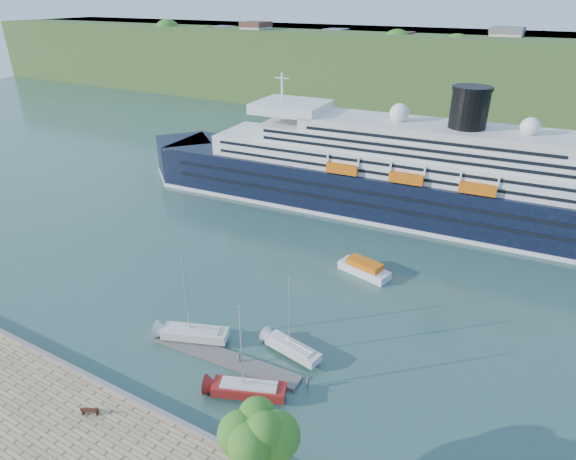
# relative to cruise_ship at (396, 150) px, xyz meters

# --- Properties ---
(ground) EXTENTS (400.00, 400.00, 0.00)m
(ground) POSITION_rel_cruise_ship_xyz_m (-5.39, -55.55, -11.35)
(ground) COLOR #284842
(ground) RESTS_ON ground
(far_hillside) EXTENTS (400.00, 50.00, 24.00)m
(far_hillside) POSITION_rel_cruise_ship_xyz_m (-5.39, 89.45, 0.65)
(far_hillside) COLOR #335321
(far_hillside) RESTS_ON ground
(quay_coping) EXTENTS (220.00, 0.50, 0.30)m
(quay_coping) POSITION_rel_cruise_ship_xyz_m (-5.39, -55.75, -10.20)
(quay_coping) COLOR slate
(quay_coping) RESTS_ON promenade
(cruise_ship) EXTENTS (101.83, 21.84, 22.69)m
(cruise_ship) POSITION_rel_cruise_ship_xyz_m (0.00, 0.00, 0.00)
(cruise_ship) COLOR black
(cruise_ship) RESTS_ON ground
(park_bench) EXTENTS (1.68, 1.24, 1.00)m
(park_bench) POSITION_rel_cruise_ship_xyz_m (-8.34, -58.84, -9.85)
(park_bench) COLOR #4F2816
(park_bench) RESTS_ON promenade
(promenade_tree) EXTENTS (5.80, 5.80, 9.61)m
(promenade_tree) POSITION_rel_cruise_ship_xyz_m (9.16, -58.13, -5.54)
(promenade_tree) COLOR #346C1C
(promenade_tree) RESTS_ON promenade
(floating_pontoon) EXTENTS (17.70, 3.05, 0.39)m
(floating_pontoon) POSITION_rel_cruise_ship_xyz_m (-2.87, -46.12, -11.15)
(floating_pontoon) COLOR slate
(floating_pontoon) RESTS_ON ground
(sailboat_white_near) EXTENTS (8.44, 4.99, 10.54)m
(sailboat_white_near) POSITION_rel_cruise_ship_xyz_m (-7.41, -45.28, -6.07)
(sailboat_white_near) COLOR silver
(sailboat_white_near) RESTS_ON ground
(sailboat_red) EXTENTS (8.09, 4.86, 10.12)m
(sailboat_red) POSITION_rel_cruise_ship_xyz_m (2.51, -49.36, -6.29)
(sailboat_red) COLOR maroon
(sailboat_red) RESTS_ON ground
(sailboat_white_far) EXTENTS (7.41, 3.28, 9.25)m
(sailboat_white_far) POSITION_rel_cruise_ship_xyz_m (3.30, -42.08, -6.72)
(sailboat_white_far) COLOR silver
(sailboat_white_far) RESTS_ON ground
(tender_launch) EXTENTS (7.80, 4.25, 2.05)m
(tender_launch) POSITION_rel_cruise_ship_xyz_m (3.82, -22.45, -10.32)
(tender_launch) COLOR #DD610D
(tender_launch) RESTS_ON ground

